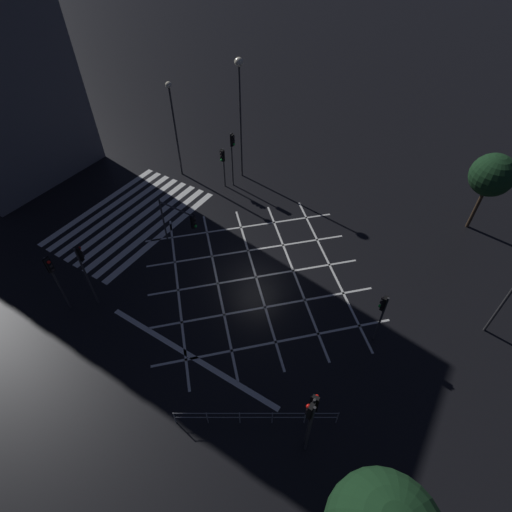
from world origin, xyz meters
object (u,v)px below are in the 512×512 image
at_px(street_lamp_west, 240,91).
at_px(street_tree_far, 492,175).
at_px(traffic_light_sw_cross, 232,150).
at_px(street_lamp_far, 173,116).
at_px(traffic_light_sw_main, 223,161).
at_px(traffic_light_se_main, 83,265).
at_px(traffic_light_ne_cross, 310,420).
at_px(traffic_light_median_north, 382,310).
at_px(traffic_light_ne_main, 312,412).
at_px(traffic_light_se_cross, 54,274).
at_px(traffic_light_median_south, 181,219).

height_order(street_lamp_west, street_tree_far, street_lamp_west).
relative_size(traffic_light_sw_cross, street_lamp_west, 0.48).
bearing_deg(street_tree_far, street_lamp_far, -75.12).
distance_m(traffic_light_sw_main, traffic_light_se_main, 13.59).
bearing_deg(traffic_light_sw_cross, traffic_light_ne_cross, -46.81).
distance_m(traffic_light_ne_cross, traffic_light_median_north, 7.21).
relative_size(traffic_light_sw_cross, street_tree_far, 0.78).
relative_size(traffic_light_ne_main, traffic_light_se_cross, 1.00).
height_order(traffic_light_sw_main, street_lamp_west, street_lamp_west).
height_order(traffic_light_sw_cross, traffic_light_se_cross, traffic_light_sw_cross).
bearing_deg(traffic_light_ne_cross, traffic_light_se_main, -3.59).
bearing_deg(street_lamp_west, traffic_light_se_cross, -2.54).
height_order(traffic_light_sw_main, traffic_light_se_cross, traffic_light_se_cross).
bearing_deg(traffic_light_median_south, street_tree_far, 38.77).
xyz_separation_m(traffic_light_ne_cross, street_tree_far, (-19.77, 2.90, 1.29)).
bearing_deg(traffic_light_median_north, street_lamp_west, -32.20).
bearing_deg(traffic_light_ne_main, traffic_light_median_north, -4.78).
distance_m(traffic_light_sw_main, street_tree_far, 18.43).
relative_size(traffic_light_ne_cross, traffic_light_ne_main, 1.00).
height_order(traffic_light_median_north, traffic_light_se_main, traffic_light_se_main).
bearing_deg(street_lamp_far, traffic_light_se_main, 19.30).
bearing_deg(traffic_light_se_main, street_lamp_west, 0.90).
relative_size(traffic_light_sw_cross, traffic_light_se_cross, 1.07).
distance_m(traffic_light_se_main, street_lamp_west, 16.10).
height_order(traffic_light_ne_cross, street_lamp_far, street_lamp_far).
height_order(traffic_light_median_south, traffic_light_se_main, traffic_light_se_main).
bearing_deg(traffic_light_se_cross, traffic_light_median_north, 25.69).
relative_size(traffic_light_ne_cross, street_lamp_far, 0.56).
height_order(traffic_light_median_north, traffic_light_se_cross, traffic_light_se_cross).
xyz_separation_m(traffic_light_ne_main, street_lamp_far, (-13.68, -18.64, 2.08)).
bearing_deg(traffic_light_sw_cross, street_tree_far, 15.62).
relative_size(traffic_light_median_north, street_lamp_west, 0.38).
distance_m(street_lamp_west, street_lamp_far, 5.38).
xyz_separation_m(traffic_light_sw_main, traffic_light_median_south, (7.22, 1.92, 0.16)).
xyz_separation_m(traffic_light_ne_cross, traffic_light_median_south, (-7.22, -12.72, -0.49)).
relative_size(traffic_light_ne_main, traffic_light_sw_main, 1.28).
distance_m(traffic_light_sw_main, street_lamp_far, 4.90).
bearing_deg(traffic_light_sw_main, traffic_light_ne_cross, 45.40).
xyz_separation_m(traffic_light_median_south, traffic_light_sw_cross, (-7.79, -1.37, 0.66)).
distance_m(traffic_light_ne_cross, traffic_light_se_cross, 15.08).
height_order(street_lamp_west, street_lamp_far, street_lamp_west).
bearing_deg(traffic_light_sw_cross, traffic_light_median_south, -80.02).
bearing_deg(traffic_light_ne_cross, traffic_light_median_north, -94.13).
bearing_deg(traffic_light_sw_main, traffic_light_se_cross, -1.70).
bearing_deg(traffic_light_sw_cross, traffic_light_ne_main, -46.24).
relative_size(traffic_light_ne_cross, traffic_light_sw_cross, 0.94).
xyz_separation_m(traffic_light_median_north, street_tree_far, (-12.59, 2.38, 1.79)).
relative_size(traffic_light_median_north, traffic_light_se_main, 0.78).
height_order(traffic_light_ne_cross, traffic_light_se_main, traffic_light_se_main).
distance_m(traffic_light_median_south, street_tree_far, 20.11).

